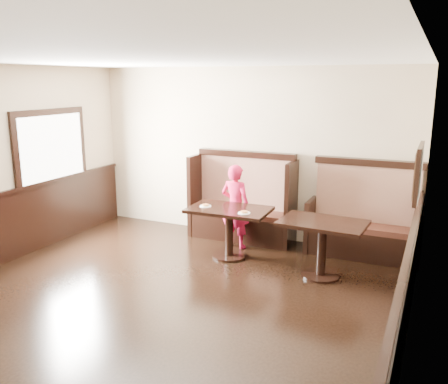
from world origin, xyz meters
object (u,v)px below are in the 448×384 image
Objects in this scene: child at (235,206)px; booth_neighbor at (364,225)px; booth_main at (243,207)px; table_neighbor at (322,235)px; table_main at (229,220)px.

booth_neighbor is at bearing -160.67° from child.
booth_neighbor is (1.95, -0.00, -0.05)m from booth_main.
booth_main is 1.89m from table_neighbor.
table_main is at bearing 106.74° from child.
booth_main is 0.92m from table_main.
table_main is at bearing -80.57° from booth_main.
booth_neighbor reaches higher than child.
table_main is 0.90× the size of child.
booth_main is at bearing -76.68° from child.
table_neighbor is at bearing -7.65° from table_main.
booth_neighbor reaches higher than table_main.
child is (-1.51, 0.59, 0.09)m from table_neighbor.
booth_main is 1.06× the size of booth_neighbor.
booth_main is at bearing 149.23° from table_neighbor.
booth_main is 0.49m from child.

